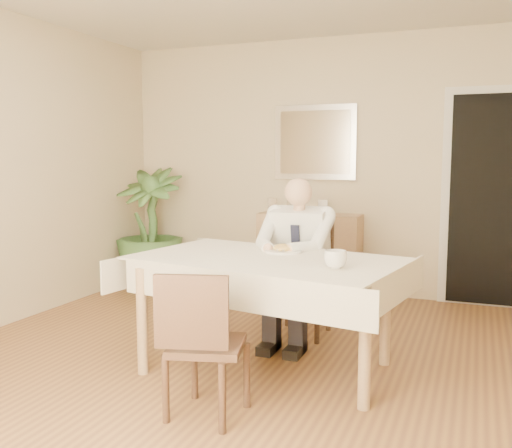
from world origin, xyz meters
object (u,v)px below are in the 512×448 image
at_px(chair_near, 201,338).
at_px(potted_palm, 150,227).
at_px(coffee_mug, 335,259).
at_px(sideboard, 309,254).
at_px(dining_table, 267,270).
at_px(seated_man, 294,253).
at_px(chair_far, 305,272).

height_order(chair_near, potted_palm, potted_palm).
bearing_deg(potted_palm, coffee_mug, -38.83).
height_order(sideboard, potted_palm, potted_palm).
distance_m(coffee_mug, sideboard, 2.49).
bearing_deg(dining_table, seated_man, 100.10).
distance_m(chair_near, potted_palm, 3.34).
bearing_deg(chair_near, seated_man, 72.17).
bearing_deg(seated_man, coffee_mug, -57.31).
height_order(seated_man, potted_palm, potted_palm).
height_order(seated_man, coffee_mug, seated_man).
height_order(chair_far, potted_palm, potted_palm).
bearing_deg(sideboard, seated_man, -78.04).
bearing_deg(chair_near, chair_far, 72.61).
height_order(coffee_mug, sideboard, coffee_mug).
distance_m(coffee_mug, potted_palm, 3.27).
relative_size(chair_far, sideboard, 0.84).
distance_m(dining_table, potted_palm, 2.77).
distance_m(dining_table, chair_far, 0.90).
bearing_deg(sideboard, potted_palm, -171.03).
bearing_deg(coffee_mug, dining_table, 159.40).
xyz_separation_m(chair_near, coffee_mug, (0.57, 0.64, 0.35)).
xyz_separation_m(dining_table, coffee_mug, (0.50, -0.19, 0.14)).
distance_m(dining_table, sideboard, 2.17).
bearing_deg(seated_man, dining_table, -90.00).
height_order(seated_man, sideboard, seated_man).
bearing_deg(dining_table, sideboard, 108.65).
bearing_deg(coffee_mug, chair_near, -131.68).
bearing_deg(chair_near, sideboard, 79.72).
relative_size(chair_near, seated_man, 0.65).
relative_size(dining_table, coffee_mug, 13.94).
relative_size(sideboard, potted_palm, 0.81).
xyz_separation_m(sideboard, potted_palm, (-1.73, -0.27, 0.23)).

